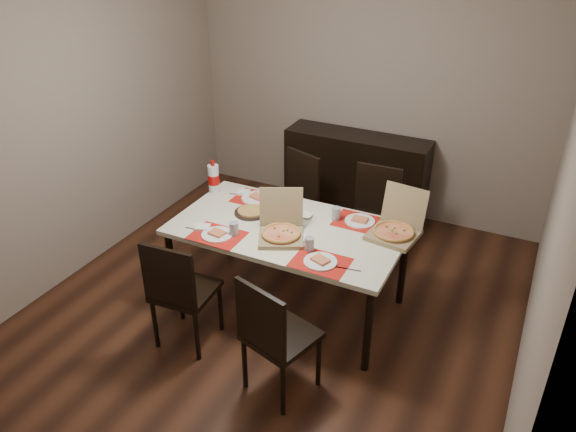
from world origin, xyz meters
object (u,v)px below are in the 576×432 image
Objects in this scene: chair_near_left at (180,290)px; chair_near_right at (274,334)px; dining_table at (288,234)px; pizza_box_center at (281,230)px; dip_bowl at (306,216)px; soda_bottle at (214,179)px; sideboard at (356,175)px; chair_far_left at (294,196)px; chair_far_right at (373,213)px.

chair_near_left and chair_near_right have the same top height.
pizza_box_center reaches higher than dining_table.
chair_near_left is 1.17m from dip_bowl.
soda_bottle is at bearing 162.24° from dining_table.
sideboard is at bearing 80.64° from chair_near_left.
chair_near_left is at bearing 171.40° from chair_near_right.
chair_near_right is at bearing -68.19° from chair_far_left.
dip_bowl is (0.13, -1.56, 0.31)m from sideboard.
pizza_box_center is (0.02, -0.15, 0.12)m from dining_table.
chair_far_left is 8.84× the size of dip_bowl.
pizza_box_center reaches higher than chair_far_right.
dining_table is 0.92m from soda_bottle.
chair_near_right is 1.87m from chair_far_right.
dip_bowl is at bearing 83.20° from pizza_box_center.
dip_bowl is at bearing -85.37° from sideboard.
dining_table is 1.94× the size of chair_far_left.
chair_far_left is at bearing 54.10° from soda_bottle.
soda_bottle is (-0.92, 0.07, 0.11)m from dip_bowl.
chair_far_left is at bearing 121.96° from dip_bowl.
dining_table is 1.04m from chair_far_right.
chair_near_right reaches higher than dip_bowl.
chair_near_left is 1.95m from chair_far_right.
soda_bottle is at bearing -125.90° from chair_far_left.
dining_table is 6.02× the size of soda_bottle.
dip_bowl reaches higher than dining_table.
sideboard is at bearing 94.63° from dip_bowl.
chair_near_right is 1.94× the size of pizza_box_center.
pizza_box_center is (0.40, -1.07, 0.29)m from chair_far_left.
pizza_box_center is (-0.38, -1.09, 0.29)m from chair_far_right.
chair_far_left is 1.00× the size of chair_far_right.
chair_far_left is (-0.74, 1.85, 0.00)m from chair_near_right.
dining_table is at bearing -112.84° from chair_far_right.
chair_far_left is (-0.32, -0.84, 0.06)m from sideboard.
sideboard is 0.83× the size of dining_table.
chair_near_right is 8.84× the size of dip_bowl.
pizza_box_center is at bearing 51.86° from chair_near_left.
dip_bowl is at bearing 61.33° from chair_near_left.
dining_table is at bearing 58.30° from chair_near_left.
chair_near_left is 1.00× the size of chair_far_right.
chair_far_left is (0.10, 1.72, 0.00)m from chair_near_left.
chair_far_right is 1.47m from soda_bottle.
sideboard is 1.61× the size of chair_near_left.
chair_near_right reaches higher than sideboard.
soda_bottle is at bearing 154.03° from pizza_box_center.
soda_bottle is (-0.87, 0.43, 0.07)m from pizza_box_center.
soda_bottle reaches higher than chair_near_left.
chair_far_right reaches higher than sideboard.
sideboard is at bearing 69.19° from chair_far_left.
chair_near_left is at bearing -117.07° from chair_far_right.
chair_far_right is 1.20m from pizza_box_center.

